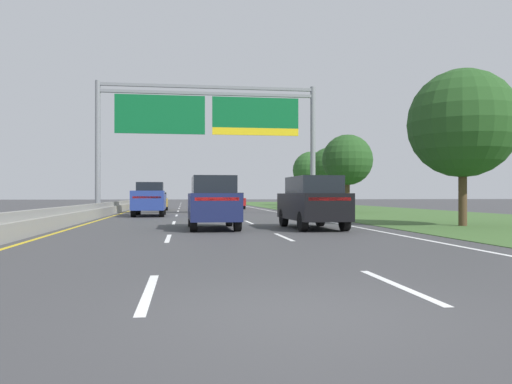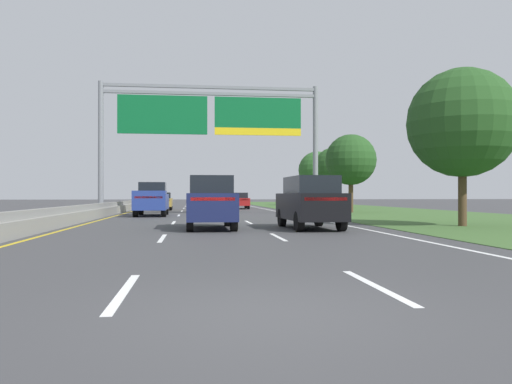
{
  "view_description": "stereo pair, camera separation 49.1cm",
  "coord_description": "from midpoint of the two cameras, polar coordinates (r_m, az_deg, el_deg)",
  "views": [
    {
      "loc": [
        -1.35,
        -5.88,
        1.38
      ],
      "look_at": [
        2.34,
        20.45,
        1.52
      ],
      "focal_mm": 36.04,
      "sensor_mm": 36.0,
      "label": 1
    },
    {
      "loc": [
        -0.87,
        -5.94,
        1.38
      ],
      "look_at": [
        2.34,
        20.45,
        1.52
      ],
      "focal_mm": 36.04,
      "sensor_mm": 36.0,
      "label": 2
    }
  ],
  "objects": [
    {
      "name": "car_gold_left_lane_sedan",
      "position": [
        46.71,
        -10.11,
        -0.98
      ],
      "size": [
        1.91,
        4.44,
        1.57
      ],
      "rotation": [
        0.0,
        0.0,
        1.59
      ],
      "color": "#A38438",
      "rests_on": "ground"
    },
    {
      "name": "median_barrier_concrete",
      "position": [
        41.29,
        -14.57,
        -1.71
      ],
      "size": [
        0.6,
        110.0,
        0.85
      ],
      "color": "gray",
      "rests_on": "ground"
    },
    {
      "name": "car_red_right_lane_sedan",
      "position": [
        50.1,
        -1.63,
        -0.94
      ],
      "size": [
        1.89,
        4.43,
        1.57
      ],
      "rotation": [
        0.0,
        0.0,
        1.56
      ],
      "color": "maroon",
      "rests_on": "ground"
    },
    {
      "name": "roadside_tree_far",
      "position": [
        51.68,
        8.89,
        2.79
      ],
      "size": [
        3.8,
        3.8,
        6.08
      ],
      "color": "#4C3823",
      "rests_on": "ground"
    },
    {
      "name": "pickup_truck_blue",
      "position": [
        34.16,
        -11.08,
        -0.8
      ],
      "size": [
        2.05,
        5.42,
        2.2
      ],
      "rotation": [
        0.0,
        0.0,
        1.58
      ],
      "color": "navy",
      "rests_on": "ground"
    },
    {
      "name": "lane_striping",
      "position": [
        40.49,
        -5.36,
        -2.24
      ],
      "size": [
        11.96,
        106.0,
        0.01
      ],
      "color": "white",
      "rests_on": "ground"
    },
    {
      "name": "overhead_sign_gantry",
      "position": [
        35.6,
        -4.63,
        7.82
      ],
      "size": [
        15.06,
        0.42,
        9.0
      ],
      "color": "gray",
      "rests_on": "ground"
    },
    {
      "name": "car_black_right_lane_suv",
      "position": [
        20.9,
        6.67,
        -1.06
      ],
      "size": [
        2.04,
        4.75,
        2.11
      ],
      "rotation": [
        0.0,
        0.0,
        1.6
      ],
      "color": "black",
      "rests_on": "ground"
    },
    {
      "name": "ground_plane",
      "position": [
        40.95,
        -5.37,
        -2.23
      ],
      "size": [
        220.0,
        220.0,
        0.0
      ],
      "primitive_type": "plane",
      "color": "#3D3D3F"
    },
    {
      "name": "roadside_tree_distant",
      "position": [
        65.81,
        7.02,
        2.42
      ],
      "size": [
        4.77,
        4.77,
        6.89
      ],
      "color": "#4C3823",
      "rests_on": "ground"
    },
    {
      "name": "roadside_tree_mid",
      "position": [
        40.15,
        10.83,
        3.52
      ],
      "size": [
        3.9,
        3.9,
        6.01
      ],
      "color": "#4C3823",
      "rests_on": "ground"
    },
    {
      "name": "grass_verge_right",
      "position": [
        43.61,
        13.29,
        -2.09
      ],
      "size": [
        14.0,
        110.0,
        0.02
      ],
      "primitive_type": "cube",
      "color": "#3D602D",
      "rests_on": "ground"
    },
    {
      "name": "roadside_tree_near",
      "position": [
        24.29,
        22.46,
        7.1
      ],
      "size": [
        4.74,
        4.74,
        6.87
      ],
      "color": "#4C3823",
      "rests_on": "ground"
    },
    {
      "name": "car_navy_centre_lane_suv",
      "position": [
        20.78,
        -4.43,
        -1.07
      ],
      "size": [
        1.95,
        4.72,
        2.11
      ],
      "rotation": [
        0.0,
        0.0,
        1.58
      ],
      "color": "#161E47",
      "rests_on": "ground"
    }
  ]
}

